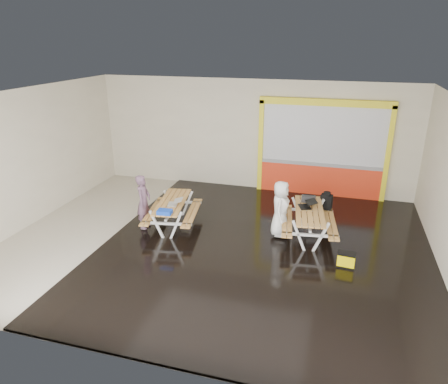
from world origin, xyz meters
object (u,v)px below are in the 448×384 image
(blue_pouch, at_px, (165,212))
(fluke_bag, at_px, (346,260))
(picnic_table_right, at_px, (309,217))
(toolbox, at_px, (308,199))
(picnic_table_left, at_px, (173,207))
(laptop_right, at_px, (307,205))
(person_right, at_px, (281,208))
(laptop_left, at_px, (175,203))
(person_left, at_px, (144,202))
(dark_case, at_px, (281,231))
(backpack, at_px, (326,201))

(blue_pouch, distance_m, fluke_bag, 4.25)
(picnic_table_right, distance_m, toolbox, 0.58)
(picnic_table_left, xyz_separation_m, toolbox, (3.36, 0.87, 0.27))
(picnic_table_right, bearing_deg, laptop_right, 115.59)
(picnic_table_left, xyz_separation_m, person_right, (2.75, 0.17, 0.23))
(toolbox, bearing_deg, laptop_left, -161.59)
(picnic_table_left, relative_size, person_left, 1.45)
(blue_pouch, bearing_deg, dark_case, 23.55)
(person_right, xyz_separation_m, dark_case, (0.03, 0.19, -0.68))
(person_right, bearing_deg, blue_pouch, 110.87)
(person_right, relative_size, laptop_right, 2.70)
(backpack, xyz_separation_m, fluke_bag, (0.56, -2.08, -0.48))
(blue_pouch, bearing_deg, laptop_left, 88.96)
(person_right, bearing_deg, picnic_table_right, -74.54)
(picnic_table_right, relative_size, toolbox, 5.72)
(blue_pouch, height_order, backpack, backpack)
(person_left, distance_m, laptop_right, 4.09)
(person_left, height_order, dark_case, person_left)
(picnic_table_right, xyz_separation_m, laptop_right, (-0.08, 0.16, 0.23))
(laptop_right, xyz_separation_m, toolbox, (0.00, 0.35, 0.02))
(picnic_table_left, height_order, person_right, person_right)
(picnic_table_left, relative_size, blue_pouch, 6.04)
(toolbox, bearing_deg, person_right, -130.80)
(laptop_right, xyz_separation_m, blue_pouch, (-3.21, -1.30, -0.03))
(picnic_table_right, bearing_deg, toolbox, 98.40)
(toolbox, bearing_deg, person_left, -163.67)
(person_left, xyz_separation_m, toolbox, (4.01, 1.17, 0.07))
(person_left, bearing_deg, fluke_bag, -101.47)
(picnic_table_right, xyz_separation_m, laptop_left, (-3.28, -0.55, 0.21))
(backpack, distance_m, fluke_bag, 2.21)
(picnic_table_left, height_order, laptop_left, laptop_left)
(person_left, height_order, blue_pouch, person_left)
(blue_pouch, bearing_deg, toolbox, 27.25)
(dark_case, height_order, fluke_bag, fluke_bag)
(laptop_right, relative_size, toolbox, 1.43)
(toolbox, distance_m, fluke_bag, 2.09)
(toolbox, height_order, backpack, toolbox)
(laptop_right, relative_size, backpack, 1.05)
(backpack, bearing_deg, dark_case, -139.36)
(toolbox, height_order, fluke_bag, toolbox)
(laptop_right, relative_size, fluke_bag, 1.28)
(picnic_table_right, height_order, blue_pouch, blue_pouch)
(picnic_table_left, relative_size, dark_case, 6.03)
(picnic_table_right, bearing_deg, person_right, -165.24)
(laptop_right, bearing_deg, laptop_left, -167.47)
(laptop_left, relative_size, laptop_right, 0.85)
(person_left, relative_size, laptop_left, 3.22)
(laptop_left, bearing_deg, laptop_right, 12.53)
(blue_pouch, bearing_deg, laptop_right, 22.05)
(person_left, bearing_deg, person_right, -87.25)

